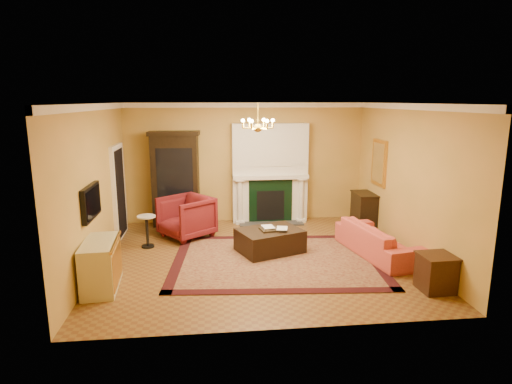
{
  "coord_description": "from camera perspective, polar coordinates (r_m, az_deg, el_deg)",
  "views": [
    {
      "loc": [
        -0.91,
        -7.99,
        3.06
      ],
      "look_at": [
        -0.0,
        0.3,
        1.26
      ],
      "focal_mm": 30.0,
      "sensor_mm": 36.0,
      "label": 1
    }
  ],
  "objects": [
    {
      "name": "book_a",
      "position": [
        8.7,
        0.93,
        -3.9
      ],
      "size": [
        0.22,
        0.06,
        0.3
      ],
      "primitive_type": "imported",
      "rotation": [
        0.0,
        0.0,
        0.16
      ],
      "color": "gray",
      "rests_on": "ottoman_tray"
    },
    {
      "name": "wall_front",
      "position": [
        5.53,
        3.48,
        -4.25
      ],
      "size": [
        6.0,
        0.02,
        3.0
      ],
      "primitive_type": "cube",
      "color": "gold",
      "rests_on": "floor"
    },
    {
      "name": "oriental_rug",
      "position": [
        8.44,
        2.71,
        -9.05
      ],
      "size": [
        4.21,
        3.3,
        0.02
      ],
      "primitive_type": "cube",
      "rotation": [
        0.0,
        0.0,
        -0.08
      ],
      "color": "#440F0E",
      "rests_on": "floor"
    },
    {
      "name": "wall_right",
      "position": [
        9.03,
        19.59,
        1.5
      ],
      "size": [
        0.02,
        5.5,
        3.0
      ],
      "primitive_type": "cube",
      "color": "gold",
      "rests_on": "floor"
    },
    {
      "name": "pedestal_table",
      "position": [
        9.33,
        -14.33,
        -4.8
      ],
      "size": [
        0.39,
        0.39,
        0.69
      ],
      "color": "black",
      "rests_on": "floor"
    },
    {
      "name": "floor",
      "position": [
        8.61,
        0.24,
        -8.75
      ],
      "size": [
        6.0,
        5.5,
        0.02
      ],
      "primitive_type": "cube",
      "color": "brown",
      "rests_on": "ground"
    },
    {
      "name": "console_table",
      "position": [
        10.69,
        14.17,
        -2.51
      ],
      "size": [
        0.44,
        0.76,
        0.84
      ],
      "primitive_type": "cube",
      "rotation": [
        0.0,
        0.0,
        -0.02
      ],
      "color": "black",
      "rests_on": "floor"
    },
    {
      "name": "crown_molding",
      "position": [
        8.99,
        -0.45,
        11.39
      ],
      "size": [
        6.0,
        5.5,
        0.12
      ],
      "color": "white",
      "rests_on": "ceiling"
    },
    {
      "name": "doorway",
      "position": [
        10.1,
        -17.79,
        0.06
      ],
      "size": [
        0.08,
        1.05,
        2.1
      ],
      "color": "silver",
      "rests_on": "wall_left"
    },
    {
      "name": "wall_left",
      "position": [
        8.41,
        -20.6,
        0.67
      ],
      "size": [
        0.02,
        5.5,
        3.0
      ],
      "primitive_type": "cube",
      "color": "gold",
      "rests_on": "floor"
    },
    {
      "name": "commode",
      "position": [
        7.58,
        -19.97,
        -9.12
      ],
      "size": [
        0.59,
        1.12,
        0.81
      ],
      "primitive_type": "cube",
      "rotation": [
        0.0,
        0.0,
        0.07
      ],
      "color": "#B8B086",
      "rests_on": "floor"
    },
    {
      "name": "topiary_left",
      "position": [
        10.69,
        -0.8,
        3.46
      ],
      "size": [
        0.15,
        0.15,
        0.39
      ],
      "color": "gray",
      "rests_on": "fireplace"
    },
    {
      "name": "wall_back",
      "position": [
        10.9,
        -1.39,
        3.92
      ],
      "size": [
        6.0,
        0.02,
        3.0
      ],
      "primitive_type": "cube",
      "color": "gold",
      "rests_on": "floor"
    },
    {
      "name": "book_b",
      "position": [
        8.66,
        2.79,
        -4.0
      ],
      "size": [
        0.21,
        0.07,
        0.29
      ],
      "primitive_type": "imported",
      "rotation": [
        0.0,
        0.0,
        -0.22
      ],
      "color": "gray",
      "rests_on": "ottoman_tray"
    },
    {
      "name": "ottoman_tray",
      "position": [
        8.73,
        2.11,
        -4.97
      ],
      "size": [
        0.51,
        0.43,
        0.03
      ],
      "primitive_type": "cube",
      "rotation": [
        0.0,
        0.0,
        0.18
      ],
      "color": "black",
      "rests_on": "leather_ottoman"
    },
    {
      "name": "end_table",
      "position": [
        7.67,
        22.86,
        -10.0
      ],
      "size": [
        0.52,
        0.52,
        0.58
      ],
      "primitive_type": "cube",
      "rotation": [
        0.0,
        0.0,
        0.04
      ],
      "color": "#321C0D",
      "rests_on": "floor"
    },
    {
      "name": "china_cabinet",
      "position": [
        10.69,
        -10.65,
        1.45
      ],
      "size": [
        1.14,
        0.58,
        2.23
      ],
      "primitive_type": "cube",
      "rotation": [
        0.0,
        0.0,
        -0.06
      ],
      "color": "black",
      "rests_on": "floor"
    },
    {
      "name": "fireplace",
      "position": [
        10.83,
        1.87,
        2.23
      ],
      "size": [
        1.9,
        0.7,
        2.5
      ],
      "color": "silver",
      "rests_on": "wall_back"
    },
    {
      "name": "ceiling",
      "position": [
        8.04,
        0.26,
        11.8
      ],
      "size": [
        6.0,
        5.5,
        0.02
      ],
      "primitive_type": "cube",
      "color": "white",
      "rests_on": "wall_back"
    },
    {
      "name": "leather_ottoman",
      "position": [
        8.82,
        1.84,
        -6.47
      ],
      "size": [
        1.47,
        1.28,
        0.46
      ],
      "primitive_type": "cube",
      "rotation": [
        0.0,
        0.0,
        0.37
      ],
      "color": "black",
      "rests_on": "oriental_rug"
    },
    {
      "name": "coral_sofa",
      "position": [
        8.93,
        16.03,
        -5.54
      ],
      "size": [
        1.0,
        2.21,
        0.83
      ],
      "primitive_type": "imported",
      "rotation": [
        0.0,
        0.0,
        1.75
      ],
      "color": "#DA4D45",
      "rests_on": "floor"
    },
    {
      "name": "chandelier",
      "position": [
        8.05,
        0.25,
        8.94
      ],
      "size": [
        0.63,
        0.55,
        0.53
      ],
      "color": "gold",
      "rests_on": "ceiling"
    },
    {
      "name": "topiary_right",
      "position": [
        10.87,
        5.72,
        3.79
      ],
      "size": [
        0.18,
        0.18,
        0.48
      ],
      "color": "gray",
      "rests_on": "fireplace"
    },
    {
      "name": "gilt_mirror",
      "position": [
        10.25,
        16.07,
        3.78
      ],
      "size": [
        0.06,
        0.76,
        1.05
      ],
      "color": "gold",
      "rests_on": "wall_right"
    },
    {
      "name": "tv_panel",
      "position": [
        7.85,
        -21.12,
        -1.26
      ],
      "size": [
        0.09,
        0.95,
        0.58
      ],
      "color": "black",
      "rests_on": "wall_left"
    },
    {
      "name": "wingback_armchair",
      "position": [
        9.8,
        -9.28,
        -3.04
      ],
      "size": [
        1.36,
        1.37,
        1.03
      ],
      "primitive_type": "imported",
      "rotation": [
        0.0,
        0.0,
        -0.9
      ],
      "color": "maroon",
      "rests_on": "floor"
    }
  ]
}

